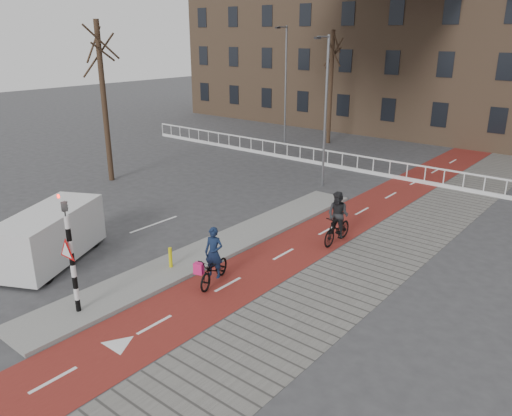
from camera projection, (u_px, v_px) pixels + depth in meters
The scene contains 15 objects.
ground at pixel (148, 294), 15.34m from camera, with size 120.00×120.00×0.00m, color #38383A.
bike_lane at pixel (351, 217), 21.76m from camera, with size 2.50×60.00×0.01m, color maroon.
sidewalk at pixel (413, 232), 20.09m from camera, with size 3.00×60.00×0.01m, color slate.
curb_island at pixel (220, 246), 18.67m from camera, with size 1.80×16.00×0.12m, color gray.
traffic_signal at pixel (70, 251), 13.57m from camera, with size 0.80×0.80×3.68m.
bollard at pixel (170, 257), 16.75m from camera, with size 0.12×0.12×0.70m, color yellow.
cyclist_near at pixel (214, 265), 15.79m from camera, with size 1.16×1.92×1.90m.
cyclist_far at pixel (338, 222), 18.82m from camera, with size 0.88×1.90×2.02m.
van at pixel (50, 236), 17.21m from camera, with size 3.51×4.65×1.86m.
railing at pixel (313, 159), 30.66m from camera, with size 28.00×0.10×0.99m.
townhouse_row at pixel (447, 30), 37.96m from camera, with size 46.00×10.00×15.90m.
tree_left at pixel (104, 103), 25.98m from camera, with size 0.28×0.28×8.28m, color black.
tree_mid at pixel (331, 88), 35.34m from camera, with size 0.28×0.28×7.83m, color black.
streetlight_near at pixel (325, 114), 24.98m from camera, with size 0.12×0.12×7.54m, color slate.
streetlight_left at pixel (286, 88), 34.49m from camera, with size 0.12×0.12×8.10m, color slate.
Camera 1 is at (11.17, -8.45, 7.57)m, focal length 35.00 mm.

